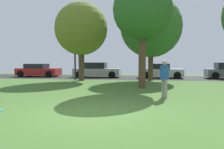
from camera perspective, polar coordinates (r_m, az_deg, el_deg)
ground_plane at (r=7.37m, az=-5.01°, el=-9.48°), size 44.00×44.00×0.00m
road_strip at (r=23.10m, az=4.64°, el=-0.71°), size 44.00×6.40×0.01m
maple_tree_far at (r=20.08m, az=9.36°, el=11.31°), size 5.07×5.07×6.98m
maple_tree_near at (r=14.51m, az=7.36°, el=14.94°), size 3.51×3.51×6.36m
oak_tree_center at (r=19.85m, az=-7.43°, el=10.82°), size 4.32×4.32×6.40m
person_catcher at (r=10.58m, az=12.53°, el=-0.67°), size 0.39×0.37×1.65m
parked_car_red at (r=25.55m, az=-17.31°, el=0.91°), size 4.31×2.08×1.31m
parked_car_silver at (r=23.46m, az=-3.72°, el=0.97°), size 4.59×1.94×1.45m
parked_car_white at (r=22.97m, az=11.55°, el=0.76°), size 4.09×2.07×1.35m
street_lamp_post at (r=20.16m, az=-8.90°, el=5.07°), size 0.14×0.14×4.50m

